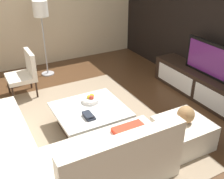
# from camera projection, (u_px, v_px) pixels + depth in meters

# --- Properties ---
(ground_plane) EXTENTS (14.00, 14.00, 0.00)m
(ground_plane) POSITION_uv_depth(u_px,v_px,m) (88.00, 134.00, 4.35)
(ground_plane) COLOR #4C301C
(side_wall_left) EXTENTS (0.12, 5.20, 2.80)m
(side_wall_left) POSITION_uv_depth(u_px,v_px,m) (35.00, 6.00, 6.27)
(side_wall_left) COLOR beige
(side_wall_left) RESTS_ON ground
(area_rug) EXTENTS (3.42, 2.58, 0.01)m
(area_rug) POSITION_uv_depth(u_px,v_px,m) (85.00, 130.00, 4.42)
(area_rug) COLOR gray
(area_rug) RESTS_ON ground
(media_console) EXTENTS (2.35, 0.50, 0.50)m
(media_console) POSITION_uv_depth(u_px,v_px,m) (203.00, 86.00, 5.24)
(media_console) COLOR black
(media_console) RESTS_ON ground
(television) EXTENTS (1.00, 0.06, 0.63)m
(television) POSITION_uv_depth(u_px,v_px,m) (208.00, 58.00, 4.98)
(television) COLOR black
(television) RESTS_ON media_console
(sectional_couch) EXTENTS (2.33, 2.40, 0.83)m
(sectional_couch) POSITION_uv_depth(u_px,v_px,m) (41.00, 156.00, 3.46)
(sectional_couch) COLOR beige
(sectional_couch) RESTS_ON ground
(coffee_table) EXTENTS (0.99, 1.06, 0.38)m
(coffee_table) POSITION_uv_depth(u_px,v_px,m) (90.00, 118.00, 4.37)
(coffee_table) COLOR black
(coffee_table) RESTS_ON ground
(accent_chair_near) EXTENTS (0.55, 0.52, 0.87)m
(accent_chair_near) POSITION_uv_depth(u_px,v_px,m) (25.00, 71.00, 5.28)
(accent_chair_near) COLOR black
(accent_chair_near) RESTS_ON ground
(floor_lamp) EXTENTS (0.31, 0.31, 1.63)m
(floor_lamp) POSITION_uv_depth(u_px,v_px,m) (41.00, 14.00, 5.71)
(floor_lamp) COLOR #A5A5AA
(floor_lamp) RESTS_ON ground
(ottoman) EXTENTS (0.70, 0.70, 0.40)m
(ottoman) POSITION_uv_depth(u_px,v_px,m) (183.00, 133.00, 4.03)
(ottoman) COLOR beige
(ottoman) RESTS_ON ground
(fruit_bowl) EXTENTS (0.28, 0.28, 0.13)m
(fruit_bowl) POSITION_uv_depth(u_px,v_px,m) (91.00, 99.00, 4.45)
(fruit_bowl) COLOR silver
(fruit_bowl) RESTS_ON coffee_table
(decorative_ball) EXTENTS (0.25, 0.25, 0.25)m
(decorative_ball) POSITION_uv_depth(u_px,v_px,m) (186.00, 114.00, 3.88)
(decorative_ball) COLOR #997247
(decorative_ball) RESTS_ON ottoman
(book_stack) EXTENTS (0.22, 0.14, 0.06)m
(book_stack) POSITION_uv_depth(u_px,v_px,m) (89.00, 116.00, 4.05)
(book_stack) COLOR #1E232D
(book_stack) RESTS_ON coffee_table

